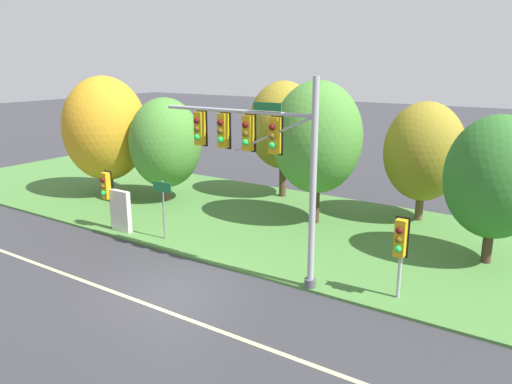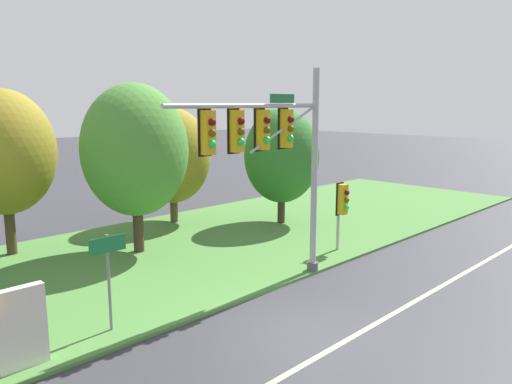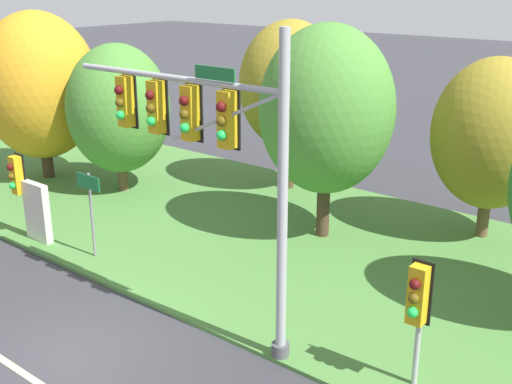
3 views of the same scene
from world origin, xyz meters
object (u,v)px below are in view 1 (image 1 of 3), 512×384
object	(u,v)px
route_sign_post	(163,200)
tree_behind_signpost	(283,126)
pedestrian_signal_further_along	(400,242)
tree_left_of_mast	(165,143)
tree_nearest_road	(105,129)
tree_mid_verge	(317,138)
tree_tall_centre	(424,152)
traffic_signal_mast	(260,150)
tree_right_far	(496,178)
info_kiosk	(121,211)
pedestrian_signal_near_kerb	(107,189)

from	to	relation	value
route_sign_post	tree_behind_signpost	distance (m)	9.30
pedestrian_signal_further_along	tree_left_of_mast	bearing A→B (deg)	162.12
tree_nearest_road	tree_left_of_mast	xyz separation A→B (m)	(3.78, 0.86, -0.59)
tree_mid_verge	tree_tall_centre	xyz separation A→B (m)	(4.04, 3.20, -0.74)
traffic_signal_mast	tree_mid_verge	bearing A→B (deg)	99.28
traffic_signal_mast	tree_nearest_road	bearing A→B (deg)	161.25
tree_left_of_mast	tree_right_far	world-z (taller)	tree_right_far
pedestrian_signal_further_along	info_kiosk	world-z (taller)	pedestrian_signal_further_along
traffic_signal_mast	route_sign_post	bearing A→B (deg)	172.13
tree_left_of_mast	info_kiosk	world-z (taller)	tree_left_of_mast
route_sign_post	tree_nearest_road	xyz separation A→B (m)	(-8.04, 3.83, 2.04)
traffic_signal_mast	tree_nearest_road	xyz separation A→B (m)	(-13.50, 4.58, -0.77)
traffic_signal_mast	tree_right_far	bearing A→B (deg)	40.39
route_sign_post	traffic_signal_mast	bearing A→B (deg)	-7.87
tree_tall_centre	info_kiosk	size ratio (longest dim) A/B	3.02
pedestrian_signal_near_kerb	tree_nearest_road	distance (m)	6.80
traffic_signal_mast	info_kiosk	distance (m)	8.64
pedestrian_signal_near_kerb	tree_nearest_road	size ratio (longest dim) A/B	0.40
tree_behind_signpost	tree_right_far	distance (m)	12.25
tree_behind_signpost	info_kiosk	bearing A→B (deg)	-107.84
tree_tall_centre	pedestrian_signal_near_kerb	bearing A→B (deg)	-141.03
tree_left_of_mast	tree_nearest_road	bearing A→B (deg)	-167.17
pedestrian_signal_near_kerb	tree_tall_centre	xyz separation A→B (m)	(11.53, 9.32, 1.45)
tree_right_far	info_kiosk	xyz separation A→B (m)	(-14.55, -5.28, -2.42)
pedestrian_signal_further_along	tree_tall_centre	world-z (taller)	tree_tall_centre
tree_mid_verge	tree_behind_signpost	bearing A→B (deg)	138.85
tree_tall_centre	traffic_signal_mast	bearing A→B (deg)	-107.21
tree_behind_signpost	tree_right_far	xyz separation A→B (m)	(11.55, -4.03, -0.69)
pedestrian_signal_near_kerb	tree_tall_centre	distance (m)	14.89
tree_nearest_road	tree_tall_centre	distance (m)	17.26
route_sign_post	tree_mid_verge	xyz separation A→B (m)	(4.40, 5.70, 2.34)
tree_right_far	tree_mid_verge	bearing A→B (deg)	174.60
tree_nearest_road	tree_behind_signpost	distance (m)	10.10
info_kiosk	tree_behind_signpost	bearing A→B (deg)	72.16
traffic_signal_mast	tree_nearest_road	world-z (taller)	traffic_signal_mast
pedestrian_signal_further_along	route_sign_post	size ratio (longest dim) A/B	1.07
route_sign_post	tree_right_far	distance (m)	13.25
traffic_signal_mast	pedestrian_signal_near_kerb	xyz separation A→B (m)	(-8.54, 0.33, -2.66)
tree_behind_signpost	tree_tall_centre	distance (m)	7.85
route_sign_post	tree_tall_centre	distance (m)	12.37
route_sign_post	pedestrian_signal_further_along	bearing A→B (deg)	-0.08
tree_nearest_road	pedestrian_signal_near_kerb	bearing A→B (deg)	-40.60
tree_left_of_mast	info_kiosk	xyz separation A→B (m)	(1.89, -5.00, -2.27)
tree_mid_verge	info_kiosk	bearing A→B (deg)	-138.39
route_sign_post	info_kiosk	world-z (taller)	route_sign_post
pedestrian_signal_near_kerb	tree_behind_signpost	size ratio (longest dim) A/B	0.42
info_kiosk	tree_left_of_mast	bearing A→B (deg)	110.69
tree_nearest_road	tree_tall_centre	xyz separation A→B (m)	(16.49, 5.07, -0.44)
traffic_signal_mast	tree_right_far	xyz separation A→B (m)	(6.72, 5.72, -1.21)
traffic_signal_mast	tree_mid_verge	distance (m)	6.55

